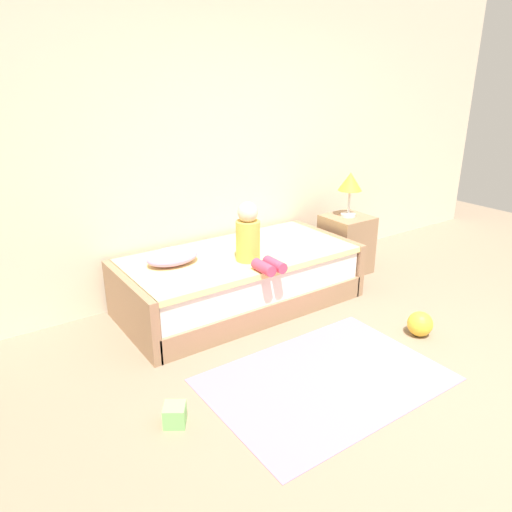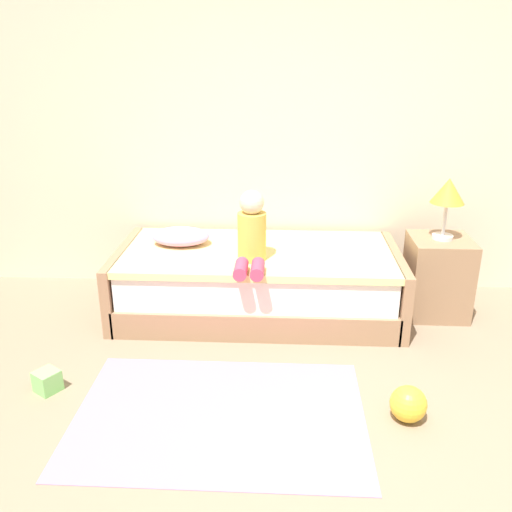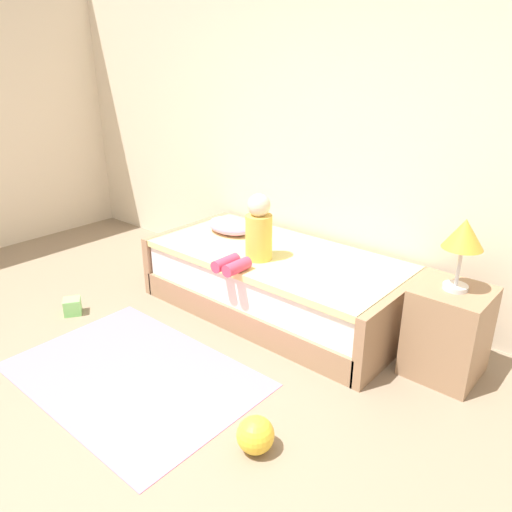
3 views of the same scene
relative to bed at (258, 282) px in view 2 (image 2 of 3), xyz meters
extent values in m
cube|color=beige|center=(0.44, 0.60, 1.20)|extent=(7.20, 0.10, 2.90)
cube|color=#997556|center=(0.00, 0.00, -0.15)|extent=(2.00, 1.00, 0.20)
cube|color=white|center=(0.00, 0.00, 0.08)|extent=(1.94, 0.94, 0.25)
cube|color=#E5E08C|center=(0.00, 0.00, 0.23)|extent=(1.98, 0.98, 0.05)
cube|color=#997556|center=(-1.02, 0.00, 0.00)|extent=(0.07, 1.00, 0.50)
cube|color=#997556|center=(1.02, 0.00, 0.00)|extent=(0.07, 1.00, 0.50)
cube|color=#997556|center=(1.35, 0.04, 0.05)|extent=(0.44, 0.44, 0.60)
cylinder|color=silver|center=(1.35, 0.04, 0.37)|extent=(0.15, 0.15, 0.03)
cylinder|color=silver|center=(1.35, 0.04, 0.50)|extent=(0.02, 0.02, 0.24)
cone|color=#F29E33|center=(1.35, 0.04, 0.71)|extent=(0.24, 0.24, 0.18)
cylinder|color=gold|center=(-0.03, -0.18, 0.42)|extent=(0.20, 0.20, 0.34)
sphere|color=beige|center=(-0.03, -0.18, 0.67)|extent=(0.17, 0.17, 0.17)
cylinder|color=#D83F60|center=(-0.09, -0.48, 0.30)|extent=(0.09, 0.22, 0.09)
cylinder|color=#D83F60|center=(0.02, -0.48, 0.30)|extent=(0.09, 0.22, 0.09)
ellipsoid|color=#EA8CC6|center=(-0.59, 0.10, 0.32)|extent=(0.44, 0.30, 0.13)
sphere|color=yellow|center=(0.88, -1.28, -0.15)|extent=(0.20, 0.20, 0.20)
cube|color=pink|center=(-0.15, -1.30, -0.24)|extent=(1.60, 1.10, 0.01)
cube|color=#7FD872|center=(-1.19, -1.11, -0.18)|extent=(0.18, 0.18, 0.13)
camera|label=1|loc=(-2.13, -3.32, 1.72)|focal=33.80mm
camera|label=2|loc=(0.18, -3.78, 1.65)|focal=38.13mm
camera|label=3|loc=(2.20, -2.80, 1.68)|focal=34.66mm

